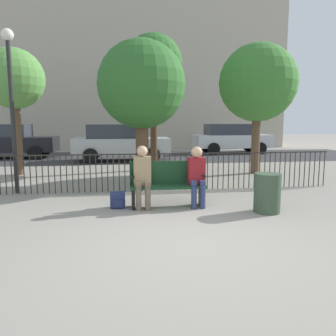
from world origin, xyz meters
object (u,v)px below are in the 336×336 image
Objects in this scene: lamp_post at (11,87)px; parked_car_1 at (231,138)px; tree_0 at (258,83)px; tree_1 at (14,80)px; parked_car_0 at (120,142)px; park_bench at (167,183)px; seated_person_0 at (142,174)px; parked_car_2 at (9,141)px; trash_bin at (267,193)px; backpack at (118,200)px; tree_2 at (141,86)px; seated_person_1 at (197,173)px; tree_3 at (153,65)px.

lamp_post is 12.86m from parked_car_1.
tree_1 is at bearing 174.62° from tree_0.
parked_car_0 is (3.25, 3.51, -2.20)m from tree_1.
seated_person_0 is (-0.52, -0.12, 0.21)m from park_bench.
trash_bin is at bearing -52.76° from parked_car_2.
tree_1 is 0.96× the size of parked_car_2.
lamp_post is at bearing -162.18° from tree_0.
lamp_post is 0.91× the size of parked_car_2.
lamp_post is (-6.99, -2.25, -0.46)m from tree_0.
lamp_post reaches higher than parked_car_2.
tree_0 reaches higher than seated_person_0.
parked_car_0 is 9.40m from trash_bin.
park_bench is 4.74× the size of backpack.
parked_car_1 is at bearing 57.93° from tree_2.
trash_bin is (2.20, -3.25, -2.31)m from tree_2.
tree_2 reaches higher than seated_person_1.
seated_person_0 is 0.30× the size of parked_car_1.
lamp_post reaches higher than parked_car_1.
tree_2 is 4.55m from trash_bin.
tree_1 reaches higher than trash_bin.
lamp_post is at bearing 155.39° from seated_person_1.
trash_bin is at bearing -109.78° from tree_0.
parked_car_2 is at bearing 122.31° from park_bench.
lamp_post is (-4.05, 1.86, 1.83)m from seated_person_1.
tree_1 is (-3.78, 4.84, 2.34)m from seated_person_0.
tree_0 is (4.03, 4.10, 2.28)m from seated_person_0.
park_bench is 0.57m from seated_person_0.
parked_car_2 is (-6.52, 4.78, -2.86)m from tree_3.
tree_0 is at bearing 41.42° from backpack.
tree_2 is (-0.95, 2.65, 1.99)m from seated_person_1.
tree_1 is at bearing 132.37° from park_bench.
tree_1 is at bearing 105.52° from lamp_post.
tree_2 is (3.93, -2.19, -0.35)m from tree_1.
parked_car_2 reaches higher than seated_person_1.
tree_1 is 11.60m from parked_car_1.
tree_1 reaches higher than tree_2.
park_bench is 0.40× the size of lamp_post.
lamp_post is (0.83, -2.98, -0.52)m from tree_1.
parked_car_0 is 5.60× the size of trash_bin.
parked_car_1 reaches higher than trash_bin.
backpack is 12.78m from parked_car_1.
tree_3 is 8.58m from parked_car_2.
parked_car_2 is at bearing 161.34° from parked_car_0.
parked_car_1 is (4.87, 5.98, -2.86)m from tree_3.
park_bench is at bearing 167.83° from seated_person_1.
backpack is 2.93m from trash_bin.
seated_person_0 is 6.18m from tree_0.
tree_3 is (0.72, 5.35, 3.00)m from seated_person_0.
parked_car_1 is at bearing 68.40° from seated_person_1.
seated_person_1 is 0.29× the size of parked_car_1.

